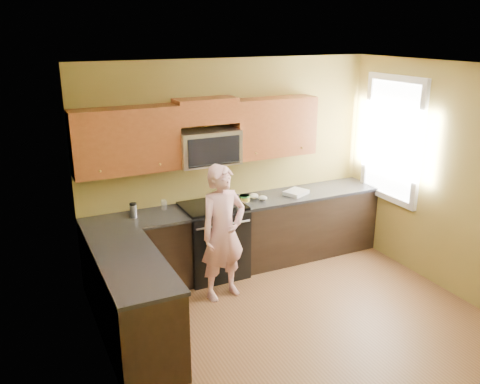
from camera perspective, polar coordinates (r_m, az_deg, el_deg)
floor at (r=5.52m, az=8.02°, el=-15.54°), size 4.00×4.00×0.00m
ceiling at (r=4.62m, az=9.52°, el=13.61°), size 4.00×4.00×0.00m
wall_back at (r=6.57m, az=-1.07°, el=3.20°), size 4.00×0.00×4.00m
wall_left at (r=4.19m, az=-14.77°, el=-6.39°), size 0.00×4.00×4.00m
wall_right at (r=6.21m, az=24.19°, el=0.68°), size 0.00×4.00×4.00m
cabinet_back_run at (r=6.61m, az=0.07°, el=-5.05°), size 4.00×0.60×0.88m
cabinet_left_run at (r=5.18m, az=-11.99°, el=-12.50°), size 0.60×1.60×0.88m
countertop_back at (r=6.44m, az=0.11°, el=-1.32°), size 4.00×0.62×0.04m
countertop_left at (r=4.97m, az=-12.22°, el=-7.90°), size 0.62×1.60×0.04m
stove at (r=6.43m, az=-3.07°, el=-5.45°), size 0.76×0.65×0.95m
microwave at (r=6.22m, az=-3.66°, el=3.24°), size 0.76×0.40×0.42m
upper_cab_left at (r=5.97m, az=-12.64°, el=2.19°), size 1.22×0.33×0.75m
upper_cab_right at (r=6.64m, az=3.78°, el=4.21°), size 1.12×0.33×0.75m
upper_cab_over_mw at (r=6.11m, az=-3.91°, el=9.21°), size 0.76×0.33×0.30m
window at (r=6.93m, az=16.95°, el=5.74°), size 0.06×1.06×1.66m
woman at (r=5.78m, az=-1.94°, el=-4.66°), size 0.65×0.48×1.61m
frying_pan at (r=6.09m, az=-1.40°, el=-1.97°), size 0.41×0.54×0.06m
butter_tub at (r=6.47m, az=0.51°, el=-1.03°), size 0.17×0.17×0.10m
toast_slice at (r=6.41m, az=-0.02°, el=-1.16°), size 0.14×0.14×0.01m
napkin_a at (r=6.49m, az=2.63°, el=-0.70°), size 0.14×0.15×0.06m
napkin_b at (r=6.56m, az=1.57°, el=-0.45°), size 0.15×0.16×0.07m
dish_towel at (r=6.77m, az=6.39°, el=-0.05°), size 0.37×0.34×0.05m
travel_mug at (r=6.05m, az=-11.97°, el=-2.85°), size 0.09×0.09×0.18m
glass_c at (r=6.23m, az=-8.65°, el=-1.44°), size 0.09×0.09×0.12m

